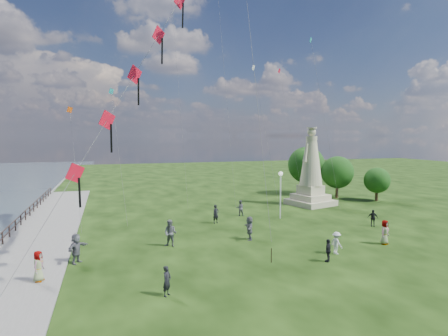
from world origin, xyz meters
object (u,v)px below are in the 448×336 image
object	(u,v)px
person_3	(328,250)
person_11	(249,228)
statue	(311,176)
person_7	(240,208)
person_9	(373,218)
person_2	(336,243)
person_1	(170,233)
lamppost	(281,185)
person_5	(76,248)
person_4	(385,232)
person_6	(216,214)
person_0	(167,281)
person_10	(38,268)

from	to	relation	value
person_3	person_11	xyz separation A→B (m)	(-2.86, 6.11, 0.17)
statue	person_7	world-z (taller)	statue
statue	person_11	xyz separation A→B (m)	(-11.79, -11.26, -2.42)
statue	person_11	world-z (taller)	statue
statue	person_9	size ratio (longest dim) A/B	6.03
person_2	statue	bearing A→B (deg)	-33.88
person_1	statue	bearing A→B (deg)	65.84
lamppost	person_5	world-z (taller)	lamppost
person_4	person_9	xyz separation A→B (m)	(2.85, 4.78, -0.16)
person_9	lamppost	bearing A→B (deg)	174.27
lamppost	person_6	bearing A→B (deg)	-179.42
person_2	person_6	size ratio (longest dim) A/B	0.89
lamppost	person_1	size ratio (longest dim) A/B	2.33
lamppost	person_7	distance (m)	4.63
person_7	person_9	bearing A→B (deg)	151.52
person_0	person_5	bearing A→B (deg)	76.50
person_10	person_11	world-z (taller)	person_11
statue	lamppost	xyz separation A→B (m)	(-6.35, -5.31, -0.08)
person_7	person_10	size ratio (longest dim) A/B	0.93
lamppost	person_11	distance (m)	8.39
person_10	lamppost	bearing A→B (deg)	-42.49
person_0	person_1	world-z (taller)	person_1
lamppost	person_10	distance (m)	21.94
person_3	person_4	bearing A→B (deg)	157.20
person_1	lamppost	bearing A→B (deg)	60.98
person_0	person_11	xyz separation A→B (m)	(7.47, 8.08, 0.14)
person_2	person_9	xyz separation A→B (m)	(7.47, 5.67, -0.02)
person_1	person_10	bearing A→B (deg)	-116.60
person_4	person_5	xyz separation A→B (m)	(-20.93, 2.31, 0.05)
person_0	person_7	distance (m)	18.89
person_3	person_11	size ratio (longest dim) A/B	0.81
person_10	person_1	bearing A→B (deg)	-41.07
person_2	person_11	distance (m)	6.51
person_5	person_6	bearing A→B (deg)	-21.83
person_10	person_7	bearing A→B (deg)	-32.61
person_2	person_9	distance (m)	9.38
person_1	person_10	xyz separation A→B (m)	(-7.76, -4.46, -0.13)
person_2	person_5	xyz separation A→B (m)	(-16.31, 3.20, 0.19)
person_2	person_4	distance (m)	4.71
person_6	person_7	size ratio (longest dim) A/B	1.09
statue	person_3	size ratio (longest dim) A/B	6.06
person_3	person_6	xyz separation A→B (m)	(-3.79, 12.00, 0.11)
statue	person_6	world-z (taller)	statue
person_6	statue	bearing A→B (deg)	3.80
person_4	person_5	size ratio (longest dim) A/B	0.95
statue	lamppost	bearing A→B (deg)	-156.64
person_7	person_6	bearing A→B (deg)	45.28
person_3	person_7	bearing A→B (deg)	-129.21
statue	person_1	world-z (taller)	statue
person_0	person_3	distance (m)	10.51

